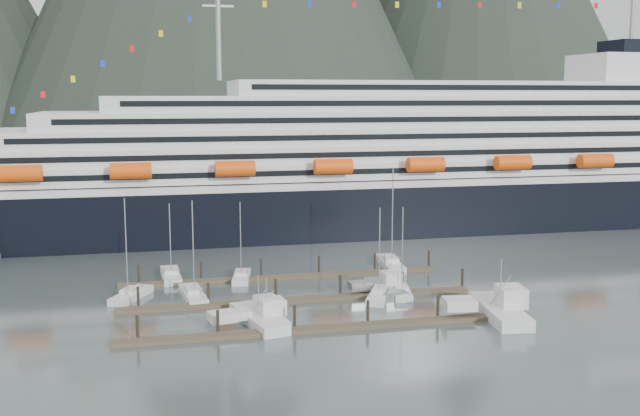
# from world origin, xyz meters

# --- Properties ---
(ground) EXTENTS (1600.00, 1600.00, 0.00)m
(ground) POSITION_xyz_m (0.00, 0.00, 0.00)
(ground) COLOR #4F5D5C
(ground) RESTS_ON ground
(cruise_ship) EXTENTS (210.00, 30.40, 50.30)m
(cruise_ship) POSITION_xyz_m (30.03, 54.94, 12.04)
(cruise_ship) COLOR black
(cruise_ship) RESTS_ON ground
(dock_near) EXTENTS (48.18, 2.28, 3.20)m
(dock_near) POSITION_xyz_m (-4.93, -9.95, 0.31)
(dock_near) COLOR #463B2D
(dock_near) RESTS_ON ground
(dock_mid) EXTENTS (48.18, 2.28, 3.20)m
(dock_mid) POSITION_xyz_m (-4.93, 3.05, 0.31)
(dock_mid) COLOR #463B2D
(dock_mid) RESTS_ON ground
(dock_far) EXTENTS (48.18, 2.28, 3.20)m
(dock_far) POSITION_xyz_m (-4.93, 16.05, 0.31)
(dock_far) COLOR #463B2D
(dock_far) RESTS_ON ground
(sailboat_a) EXTENTS (6.08, 8.82, 14.36)m
(sailboat_a) POSITION_xyz_m (-27.00, 9.68, 0.43)
(sailboat_a) COLOR silver
(sailboat_a) RESTS_ON ground
(sailboat_b) EXTENTS (3.55, 10.13, 14.04)m
(sailboat_b) POSITION_xyz_m (-18.75, 7.94, 0.42)
(sailboat_b) COLOR silver
(sailboat_b) RESTS_ON ground
(sailboat_d) EXTENTS (6.67, 10.24, 13.00)m
(sailboat_d) POSITION_xyz_m (6.20, 2.52, 0.40)
(sailboat_d) COLOR silver
(sailboat_d) RESTS_ON ground
(sailboat_e) EXTENTS (2.96, 10.09, 12.05)m
(sailboat_e) POSITION_xyz_m (-21.33, 19.99, 0.41)
(sailboat_e) COLOR silver
(sailboat_e) RESTS_ON ground
(sailboat_f) EXTENTS (3.86, 8.41, 12.31)m
(sailboat_f) POSITION_xyz_m (-11.02, 16.69, 0.40)
(sailboat_f) COLOR silver
(sailboat_f) RESTS_ON ground
(sailboat_g) EXTENTS (4.03, 11.47, 16.47)m
(sailboat_g) POSITION_xyz_m (13.52, 19.99, 0.45)
(sailboat_g) COLOR silver
(sailboat_g) RESTS_ON ground
(sailboat_h) EXTENTS (4.09, 8.51, 12.84)m
(sailboat_h) POSITION_xyz_m (9.45, 3.18, 0.41)
(sailboat_h) COLOR silver
(sailboat_h) RESTS_ON ground
(trawler_a) EXTENTS (9.26, 12.49, 6.60)m
(trawler_a) POSITION_xyz_m (-11.89, -5.53, 0.86)
(trawler_a) COLOR silver
(trawler_a) RESTS_ON ground
(trawler_b) EXTENTS (7.49, 9.81, 6.11)m
(trawler_b) POSITION_xyz_m (-10.86, -5.34, 0.82)
(trawler_b) COLOR silver
(trawler_b) RESTS_ON ground
(trawler_d) EXTENTS (10.41, 14.00, 8.13)m
(trawler_d) POSITION_xyz_m (17.84, -9.49, 1.00)
(trawler_d) COLOR silver
(trawler_d) RESTS_ON ground
(trawler_e) EXTENTS (7.50, 9.83, 6.23)m
(trawler_e) POSITION_xyz_m (7.36, 4.54, 0.83)
(trawler_e) COLOR gray
(trawler_e) RESTS_ON ground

